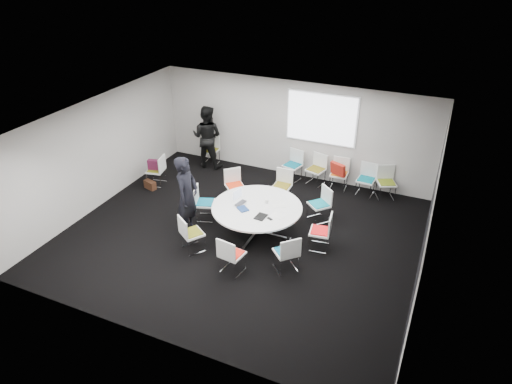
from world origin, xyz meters
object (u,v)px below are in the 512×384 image
at_px(cup, 267,201).
at_px(maroon_bag, 155,165).
at_px(person_back, 207,137).
at_px(chair_back_b, 316,175).
at_px(chair_spare_left, 157,176).
at_px(brown_bag, 150,185).
at_px(chair_ring_f, 192,240).
at_px(chair_ring_g, 232,261).
at_px(chair_back_d, 365,185).
at_px(laptop, 242,204).
at_px(chair_person_back, 211,155).
at_px(chair_ring_b, 319,210).
at_px(chair_ring_d, 235,192).
at_px(conference_table, 257,214).
at_px(chair_back_c, 339,179).
at_px(chair_ring_h, 286,259).
at_px(chair_ring_e, 205,209).
at_px(chair_back_e, 386,188).
at_px(chair_ring_a, 320,238).
at_px(chair_back_a, 292,171).
at_px(chair_ring_c, 282,192).

height_order(cup, maroon_bag, cup).
bearing_deg(person_back, cup, 133.92).
distance_m(chair_back_b, chair_spare_left, 4.50).
bearing_deg(chair_back_b, brown_bag, 42.84).
distance_m(chair_ring_f, chair_ring_g, 1.20).
bearing_deg(chair_back_d, laptop, 56.28).
distance_m(chair_back_d, chair_spare_left, 5.81).
bearing_deg(chair_person_back, chair_ring_b, 154.20).
bearing_deg(chair_ring_g, chair_ring_d, 123.31).
bearing_deg(brown_bag, chair_spare_left, 81.77).
bearing_deg(chair_ring_f, chair_ring_b, 80.90).
bearing_deg(conference_table, chair_back_c, 67.82).
xyz_separation_m(chair_ring_d, chair_ring_h, (2.25, -2.18, 0.00)).
relative_size(chair_ring_f, chair_back_c, 1.00).
height_order(chair_ring_e, chair_ring_f, same).
distance_m(chair_back_c, chair_back_e, 1.29).
bearing_deg(laptop, chair_back_e, -32.07).
bearing_deg(chair_person_back, chair_ring_d, 131.99).
bearing_deg(chair_ring_a, conference_table, 82.89).
height_order(chair_ring_f, chair_person_back, same).
bearing_deg(cup, chair_ring_f, -129.77).
bearing_deg(chair_back_c, chair_back_d, 174.28).
distance_m(chair_back_a, chair_back_e, 2.65).
relative_size(chair_spare_left, person_back, 0.46).
bearing_deg(chair_person_back, chair_ring_g, 121.55).
height_order(chair_ring_a, chair_ring_c, same).
bearing_deg(laptop, cup, -48.02).
height_order(chair_back_c, chair_person_back, same).
relative_size(chair_ring_c, chair_ring_h, 1.00).
height_order(conference_table, chair_ring_c, chair_ring_c).
relative_size(chair_back_b, brown_bag, 2.44).
bearing_deg(chair_back_b, cup, 97.37).
bearing_deg(chair_ring_d, chair_back_e, 161.87).
xyz_separation_m(chair_back_c, person_back, (-4.03, -0.18, 0.68)).
xyz_separation_m(chair_back_a, brown_bag, (-3.45, -2.14, -0.16)).
xyz_separation_m(conference_table, chair_ring_a, (1.54, 0.02, -0.25)).
relative_size(chair_back_d, chair_person_back, 1.00).
relative_size(chair_ring_d, chair_person_back, 1.00).
height_order(conference_table, chair_ring_f, chair_ring_f).
bearing_deg(chair_back_e, chair_back_a, -24.87).
bearing_deg(person_back, chair_ring_f, 108.33).
height_order(chair_back_b, laptop, chair_back_b).
relative_size(chair_ring_b, chair_back_b, 1.00).
bearing_deg(chair_ring_d, person_back, -87.76).
relative_size(chair_ring_e, chair_spare_left, 1.00).
bearing_deg(chair_ring_c, chair_back_a, -83.16).
height_order(chair_ring_b, chair_person_back, same).
relative_size(chair_ring_d, chair_ring_e, 1.00).
xyz_separation_m(chair_ring_c, chair_ring_g, (0.09, -3.17, 0.00)).
bearing_deg(chair_person_back, cup, 136.19).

